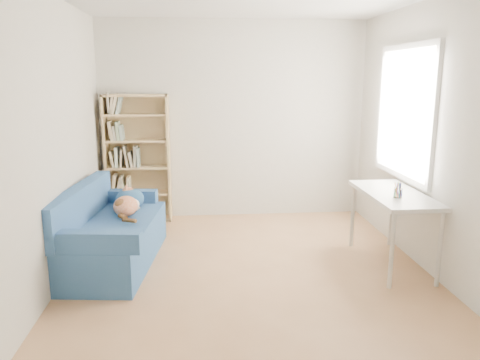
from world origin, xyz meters
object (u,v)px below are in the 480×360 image
at_px(bookshelf, 138,164).
at_px(desk, 394,200).
at_px(pen_cup, 398,192).
at_px(sofa, 111,233).

relative_size(bookshelf, desk, 1.39).
height_order(bookshelf, desk, bookshelf).
bearing_deg(pen_cup, sofa, 170.22).
relative_size(sofa, bookshelf, 1.04).
xyz_separation_m(bookshelf, desk, (2.71, -1.75, -0.09)).
bearing_deg(bookshelf, desk, -32.79).
relative_size(bookshelf, pen_cup, 10.89).
distance_m(sofa, desk, 2.87).
height_order(bookshelf, pen_cup, bookshelf).
xyz_separation_m(sofa, bookshelf, (0.12, 1.45, 0.45)).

